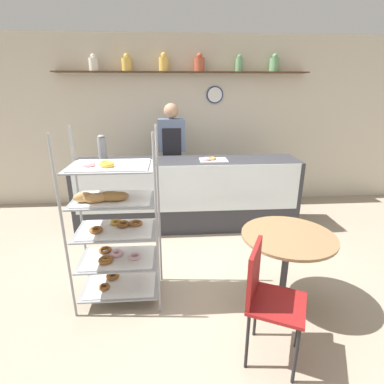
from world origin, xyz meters
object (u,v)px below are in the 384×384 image
at_px(cafe_table, 287,252).
at_px(cafe_chair, 266,292).
at_px(person_worker, 172,156).
at_px(coffee_carafe, 102,148).
at_px(donut_tray_counter, 211,159).
at_px(pastry_rack, 115,227).

xyz_separation_m(cafe_table, cafe_chair, (-0.36, -0.55, 0.02)).
relative_size(person_worker, cafe_chair, 1.90).
bearing_deg(cafe_table, coffee_carafe, 137.24).
distance_m(cafe_table, coffee_carafe, 2.68).
bearing_deg(donut_tray_counter, pastry_rack, -125.04).
bearing_deg(donut_tray_counter, person_worker, 134.22).
bearing_deg(cafe_table, donut_tray_counter, 105.70).
bearing_deg(cafe_table, cafe_chair, -123.16).
bearing_deg(person_worker, coffee_carafe, -155.28).
height_order(pastry_rack, coffee_carafe, pastry_rack).
bearing_deg(person_worker, donut_tray_counter, -45.78).
height_order(cafe_table, cafe_chair, cafe_chair).
bearing_deg(person_worker, cafe_table, -65.87).
bearing_deg(cafe_chair, coffee_carafe, 59.61).
xyz_separation_m(pastry_rack, cafe_chair, (1.15, -0.73, -0.19)).
height_order(person_worker, cafe_chair, person_worker).
xyz_separation_m(cafe_table, coffee_carafe, (-1.91, 1.77, 0.61)).
bearing_deg(coffee_carafe, donut_tray_counter, -4.03).
bearing_deg(pastry_rack, coffee_carafe, 104.12).
height_order(cafe_table, coffee_carafe, coffee_carafe).
xyz_separation_m(coffee_carafe, donut_tray_counter, (1.44, -0.10, -0.15)).
height_order(person_worker, donut_tray_counter, person_worker).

